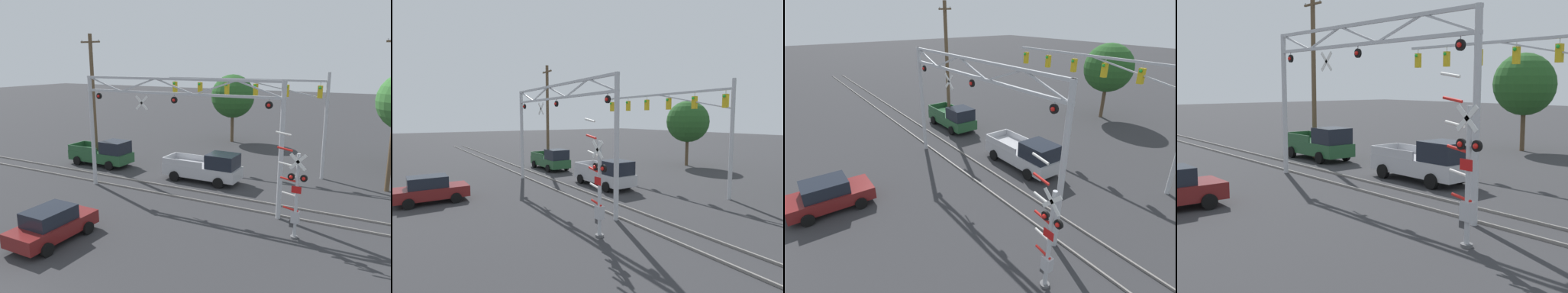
{
  "view_description": "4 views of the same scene",
  "coord_description": "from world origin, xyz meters",
  "views": [
    {
      "loc": [
        11.03,
        -5.96,
        8.02
      ],
      "look_at": [
        -0.47,
        15.99,
        2.47
      ],
      "focal_mm": 35.0,
      "sensor_mm": 36.0,
      "label": 1
    },
    {
      "loc": [
        17.64,
        3.45,
        4.96
      ],
      "look_at": [
        0.97,
        14.3,
        3.12
      ],
      "focal_mm": 28.0,
      "sensor_mm": 36.0,
      "label": 2
    },
    {
      "loc": [
        12.84,
        3.99,
        9.15
      ],
      "look_at": [
        -0.56,
        13.43,
        1.96
      ],
      "focal_mm": 28.0,
      "sensor_mm": 36.0,
      "label": 3
    },
    {
      "loc": [
        16.26,
        -0.0,
        4.61
      ],
      "look_at": [
        -1.27,
        14.34,
        1.73
      ],
      "focal_mm": 45.0,
      "sensor_mm": 36.0,
      "label": 4
    }
  ],
  "objects": [
    {
      "name": "pickup_truck_lead",
      "position": [
        0.19,
        16.42,
        0.96
      ],
      "size": [
        5.3,
        2.13,
        2.05
      ],
      "color": "#B7B7BC",
      "rests_on": "ground_plane"
    },
    {
      "name": "sedan_waiting",
      "position": [
        -2.2,
        5.26,
        0.79
      ],
      "size": [
        2.08,
        4.04,
        1.58
      ],
      "color": "maroon",
      "rests_on": "ground_plane"
    },
    {
      "name": "pickup_truck_following",
      "position": [
        -8.79,
        16.44,
        0.96
      ],
      "size": [
        5.16,
        2.13,
        2.05
      ],
      "color": "#23512D",
      "rests_on": "ground_plane"
    },
    {
      "name": "traffic_signal_span",
      "position": [
        3.27,
        20.73,
        5.31
      ],
      "size": [
        12.44,
        0.39,
        7.34
      ],
      "color": "#B7BABF",
      "rests_on": "ground_plane"
    },
    {
      "name": "background_tree_far_left_verge",
      "position": [
        -3.38,
        29.58,
        4.62
      ],
      "size": [
        4.31,
        4.31,
        6.79
      ],
      "color": "brown",
      "rests_on": "ground_plane"
    },
    {
      "name": "crossing_signal_mast",
      "position": [
        7.45,
        10.62,
        1.97
      ],
      "size": [
        1.53,
        0.35,
        4.98
      ],
      "color": "#B7BABF",
      "rests_on": "ground_plane"
    },
    {
      "name": "rail_track_near",
      "position": [
        0.0,
        12.81,
        0.05
      ],
      "size": [
        80.0,
        0.08,
        0.1
      ],
      "primitive_type": "cube",
      "color": "gray",
      "rests_on": "ground_plane"
    },
    {
      "name": "utility_pole_left",
      "position": [
        -9.63,
        16.5,
        5.17
      ],
      "size": [
        1.8,
        0.28,
        10.04
      ],
      "color": "brown",
      "rests_on": "ground_plane"
    },
    {
      "name": "crossing_gantry",
      "position": [
        -0.01,
        12.53,
        4.82
      ],
      "size": [
        12.69,
        0.28,
        7.13
      ],
      "color": "#B7BABF",
      "rests_on": "ground_plane"
    },
    {
      "name": "rail_track_far",
      "position": [
        0.0,
        14.24,
        0.05
      ],
      "size": [
        80.0,
        0.08,
        0.1
      ],
      "primitive_type": "cube",
      "color": "gray",
      "rests_on": "ground_plane"
    }
  ]
}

